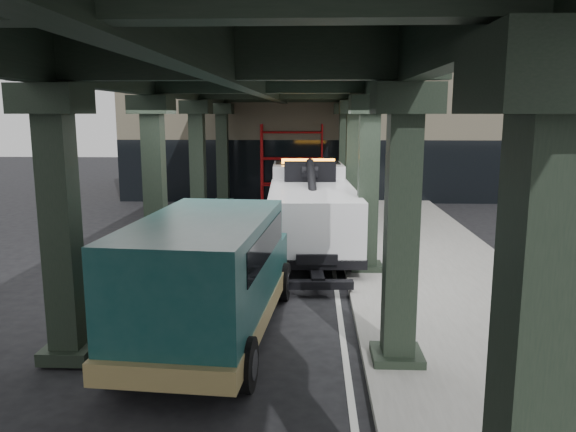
# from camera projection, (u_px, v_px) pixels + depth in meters

# --- Properties ---
(ground) EXTENTS (90.00, 90.00, 0.00)m
(ground) POSITION_uv_depth(u_px,v_px,m) (270.00, 295.00, 14.18)
(ground) COLOR black
(ground) RESTS_ON ground
(sidewalk) EXTENTS (5.00, 40.00, 0.15)m
(sidewalk) POSITION_uv_depth(u_px,v_px,m) (433.00, 272.00, 15.94)
(sidewalk) COLOR gray
(sidewalk) RESTS_ON ground
(lane_stripe) EXTENTS (0.12, 38.00, 0.01)m
(lane_stripe) POSITION_uv_depth(u_px,v_px,m) (334.00, 273.00, 16.07)
(lane_stripe) COLOR silver
(lane_stripe) RESTS_ON ground
(viaduct) EXTENTS (7.40, 32.00, 6.40)m
(viaduct) POSITION_uv_depth(u_px,v_px,m) (260.00, 78.00, 15.19)
(viaduct) COLOR black
(viaduct) RESTS_ON ground
(building) EXTENTS (22.00, 10.00, 8.00)m
(building) POSITION_uv_depth(u_px,v_px,m) (329.00, 123.00, 33.03)
(building) COLOR #C6B793
(building) RESTS_ON ground
(scaffolding) EXTENTS (3.08, 0.88, 4.00)m
(scaffolding) POSITION_uv_depth(u_px,v_px,m) (292.00, 162.00, 28.20)
(scaffolding) COLOR #AC0D0F
(scaffolding) RESTS_ON ground
(tow_truck) EXTENTS (3.08, 9.33, 3.02)m
(tow_truck) POSITION_uv_depth(u_px,v_px,m) (310.00, 205.00, 19.00)
(tow_truck) COLOR black
(tow_truck) RESTS_ON ground
(towed_van) EXTENTS (2.96, 6.48, 2.56)m
(towed_van) POSITION_uv_depth(u_px,v_px,m) (210.00, 274.00, 11.11)
(towed_van) COLOR #103A39
(towed_van) RESTS_ON ground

